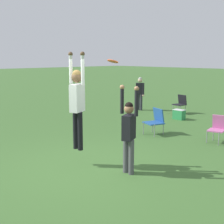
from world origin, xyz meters
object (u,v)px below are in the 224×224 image
object	(u,v)px
camping_chair_1	(181,103)
camping_chair_3	(218,127)
cooler_box	(179,114)
frisbee	(113,61)
person_defending	(129,128)
person_spectator_near	(140,91)
camping_chair_4	(156,120)
person_jumping	(77,98)

from	to	relation	value
camping_chair_1	camping_chair_3	bearing A→B (deg)	146.39
camping_chair_1	cooler_box	size ratio (longest dim) A/B	1.83
camping_chair_1	camping_chair_3	distance (m)	4.91
camping_chair_3	frisbee	bearing A→B (deg)	66.88
person_defending	person_spectator_near	xyz separation A→B (m)	(-5.36, 6.45, -0.08)
person_defending	frisbee	xyz separation A→B (m)	(-0.45, -0.05, 1.43)
frisbee	camping_chair_4	size ratio (longest dim) A/B	0.28
frisbee	camping_chair_1	distance (m)	8.04
frisbee	camping_chair_1	world-z (taller)	frisbee
frisbee	camping_chair_4	bearing A→B (deg)	112.85
person_jumping	camping_chair_4	xyz separation A→B (m)	(-0.67, 3.75, -1.13)
person_defending	person_spectator_near	bearing A→B (deg)	-163.16
cooler_box	person_spectator_near	bearing A→B (deg)	168.41
person_defending	camping_chair_1	distance (m)	7.95
person_defending	camping_chair_3	size ratio (longest dim) A/B	2.36
camping_chair_1	camping_chair_3	xyz separation A→B (m)	(3.60, -3.34, -0.02)
person_jumping	person_defending	xyz separation A→B (m)	(1.17, 0.49, -0.59)
person_jumping	camping_chair_4	size ratio (longest dim) A/B	2.65
person_defending	person_spectator_near	size ratio (longest dim) A/B	1.23
person_jumping	person_spectator_near	xyz separation A→B (m)	(-4.19, 6.95, -0.68)
frisbee	camping_chair_1	size ratio (longest dim) A/B	0.29
frisbee	camping_chair_1	bearing A→B (deg)	112.96
camping_chair_3	person_spectator_near	size ratio (longest dim) A/B	0.52
camping_chair_4	person_jumping	bearing A→B (deg)	118.78
camping_chair_3	cooler_box	bearing A→B (deg)	-51.78
person_defending	frisbee	distance (m)	1.50
camping_chair_1	camping_chair_4	size ratio (longest dim) A/B	0.99
person_defending	camping_chair_3	bearing A→B (deg)	155.54
camping_chair_4	person_spectator_near	world-z (taller)	person_spectator_near
frisbee	camping_chair_1	xyz separation A→B (m)	(-3.04, 7.18, -1.95)
person_jumping	person_defending	distance (m)	1.40
camping_chair_1	person_spectator_near	distance (m)	2.03
person_jumping	cooler_box	xyz separation A→B (m)	(-1.56, 6.41, -1.41)
person_jumping	cooler_box	bearing A→B (deg)	-9.21
camping_chair_1	camping_chair_3	size ratio (longest dim) A/B	1.02
person_spectator_near	frisbee	bearing A→B (deg)	-88.42
person_defending	camping_chair_4	distance (m)	3.78
frisbee	person_spectator_near	size ratio (longest dim) A/B	0.15
camping_chair_3	person_spectator_near	bearing A→B (deg)	-40.92
camping_chair_4	cooler_box	distance (m)	2.82
frisbee	person_spectator_near	xyz separation A→B (m)	(-4.91, 6.51, -1.51)
camping_chair_3	cooler_box	distance (m)	3.55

